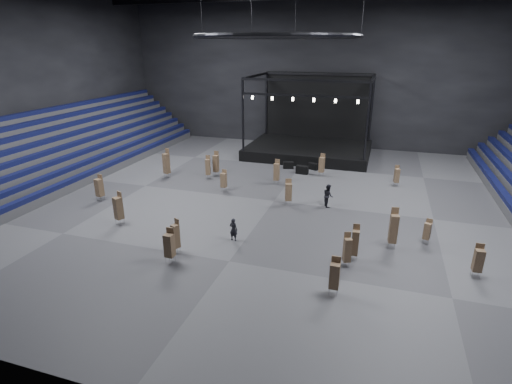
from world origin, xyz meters
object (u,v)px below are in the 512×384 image
(chair_stack_2, at_px, (355,242))
(crew_member, at_px, (328,195))
(flight_case_right, at_px, (313,166))
(chair_stack_13, at_px, (397,175))
(flight_case_left, at_px, (288,165))
(chair_stack_1, at_px, (208,167))
(chair_stack_14, at_px, (277,171))
(chair_stack_5, at_px, (216,163))
(flight_case_mid, at_px, (302,170))
(chair_stack_3, at_px, (478,260))
(chair_stack_9, at_px, (394,228))
(chair_stack_15, at_px, (322,164))
(chair_stack_0, at_px, (335,275))
(chair_stack_6, at_px, (224,180))
(stage, at_px, (310,142))
(chair_stack_12, at_px, (288,191))
(chair_stack_16, at_px, (427,231))
(chair_stack_4, at_px, (99,187))
(chair_stack_11, at_px, (176,236))
(man_center, at_px, (234,229))
(chair_stack_7, at_px, (118,208))
(chair_stack_10, at_px, (347,249))
(chair_stack_8, at_px, (169,245))
(chair_stack_17, at_px, (166,163))

(chair_stack_2, bearing_deg, crew_member, 106.29)
(flight_case_right, bearing_deg, chair_stack_13, -18.67)
(flight_case_left, bearing_deg, chair_stack_2, -64.68)
(chair_stack_1, distance_m, chair_stack_14, 6.87)
(flight_case_right, bearing_deg, chair_stack_5, -150.74)
(flight_case_mid, relative_size, chair_stack_3, 0.60)
(flight_case_left, bearing_deg, flight_case_mid, -37.64)
(chair_stack_9, height_order, chair_stack_13, chair_stack_9)
(chair_stack_2, xyz_separation_m, chair_stack_15, (-4.52, 15.97, 0.01))
(chair_stack_14, height_order, crew_member, chair_stack_14)
(chair_stack_0, xyz_separation_m, crew_member, (-2.04, 12.17, -0.23))
(chair_stack_13, bearing_deg, chair_stack_6, -173.78)
(stage, xyz_separation_m, crew_member, (4.46, -16.06, -0.51))
(chair_stack_12, relative_size, chair_stack_16, 1.28)
(chair_stack_1, height_order, crew_member, chair_stack_1)
(chair_stack_4, distance_m, chair_stack_13, 26.49)
(chair_stack_11, relative_size, man_center, 1.43)
(chair_stack_9, distance_m, chair_stack_13, 12.83)
(chair_stack_7, xyz_separation_m, chair_stack_10, (16.46, -0.98, -0.19))
(flight_case_mid, bearing_deg, chair_stack_14, -113.33)
(chair_stack_13, bearing_deg, flight_case_left, 151.19)
(flight_case_left, xyz_separation_m, chair_stack_7, (-8.57, -17.44, 0.96))
(chair_stack_1, height_order, chair_stack_5, chair_stack_5)
(chair_stack_4, bearing_deg, crew_member, 25.70)
(chair_stack_4, distance_m, chair_stack_6, 10.51)
(chair_stack_5, bearing_deg, flight_case_mid, 23.68)
(chair_stack_2, bearing_deg, chair_stack_1, 139.24)
(chair_stack_5, relative_size, chair_stack_9, 0.90)
(chair_stack_0, bearing_deg, chair_stack_13, 79.88)
(chair_stack_4, height_order, chair_stack_5, chair_stack_5)
(chair_stack_1, distance_m, chair_stack_9, 19.73)
(man_center, bearing_deg, chair_stack_8, 65.61)
(chair_stack_6, height_order, chair_stack_17, chair_stack_17)
(chair_stack_5, height_order, chair_stack_14, chair_stack_5)
(chair_stack_3, xyz_separation_m, crew_member, (-9.54, 8.02, -0.16))
(flight_case_mid, xyz_separation_m, chair_stack_14, (-1.68, -3.89, 0.83))
(flight_case_mid, bearing_deg, flight_case_right, 65.00)
(chair_stack_1, bearing_deg, chair_stack_9, -44.05)
(flight_case_right, xyz_separation_m, chair_stack_1, (-9.37, -6.04, 0.85))
(chair_stack_5, height_order, chair_stack_12, chair_stack_5)
(flight_case_right, height_order, chair_stack_0, chair_stack_0)
(stage, xyz_separation_m, chair_stack_5, (-7.40, -11.31, -0.16))
(chair_stack_3, height_order, chair_stack_13, chair_stack_3)
(chair_stack_5, xyz_separation_m, chair_stack_7, (-2.20, -12.85, 0.02))
(chair_stack_5, xyz_separation_m, chair_stack_10, (14.26, -13.83, -0.16))
(chair_stack_4, bearing_deg, chair_stack_7, -26.85)
(chair_stack_13, relative_size, chair_stack_16, 1.13)
(chair_stack_4, bearing_deg, chair_stack_10, -0.42)
(chair_stack_2, relative_size, chair_stack_9, 0.84)
(chair_stack_6, xyz_separation_m, chair_stack_7, (-4.64, -8.87, 0.25))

